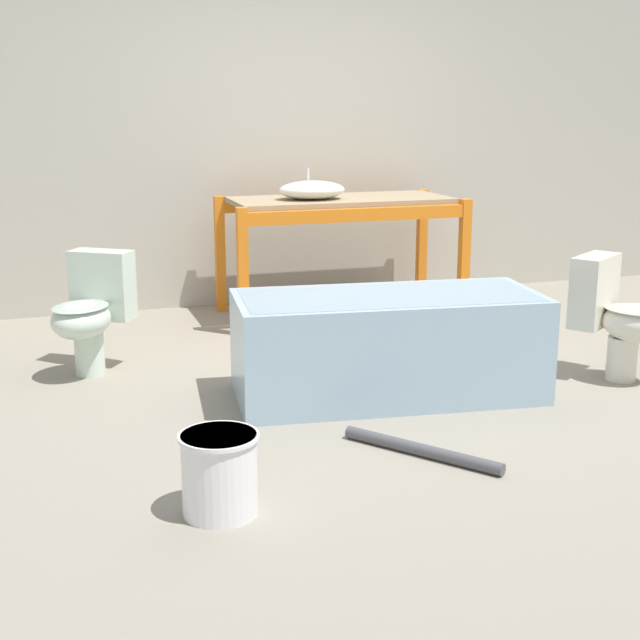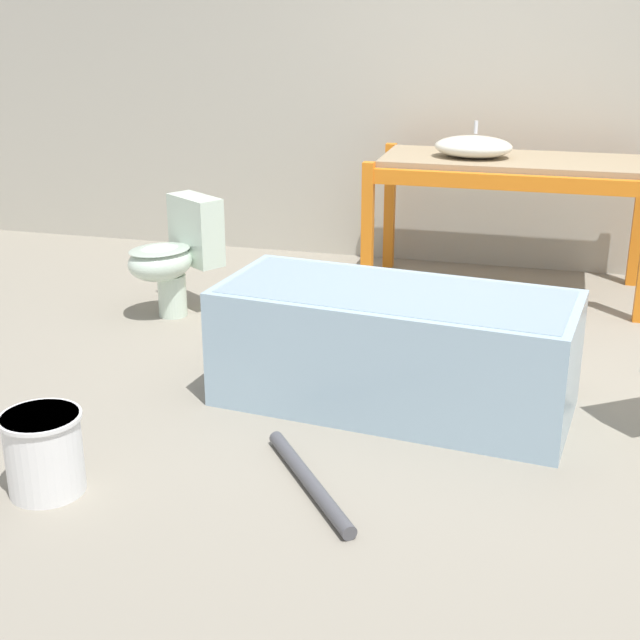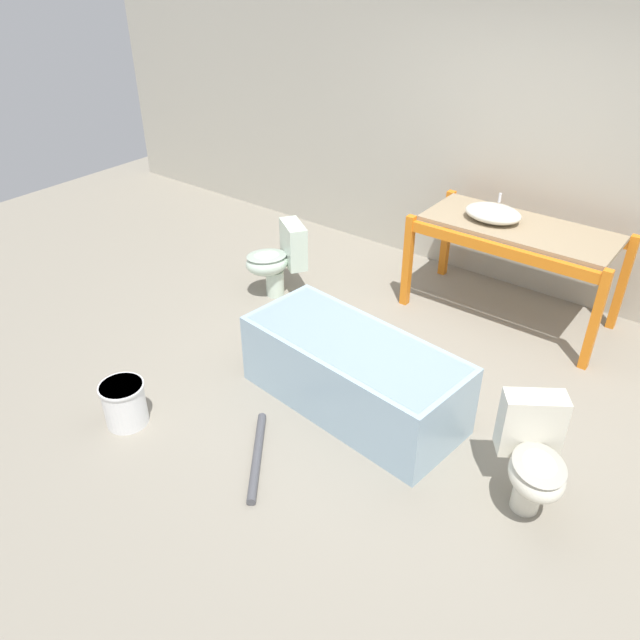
{
  "view_description": "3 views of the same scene",
  "coord_description": "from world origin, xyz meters",
  "px_view_note": "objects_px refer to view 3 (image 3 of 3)",
  "views": [
    {
      "loc": [
        -1.91,
        -4.74,
        1.57
      ],
      "look_at": [
        -0.54,
        -0.53,
        0.47
      ],
      "focal_mm": 50.0,
      "sensor_mm": 36.0,
      "label": 1
    },
    {
      "loc": [
        0.52,
        -4.25,
        1.82
      ],
      "look_at": [
        -0.44,
        -0.63,
        0.46
      ],
      "focal_mm": 50.0,
      "sensor_mm": 36.0,
      "label": 2
    },
    {
      "loc": [
        1.85,
        -3.43,
        2.99
      ],
      "look_at": [
        -0.37,
        -0.53,
        0.69
      ],
      "focal_mm": 35.0,
      "sensor_mm": 36.0,
      "label": 3
    }
  ],
  "objects_px": {
    "sink_basin": "(493,213)",
    "toilet_near": "(533,456)",
    "bathtub_main": "(353,369)",
    "toilet_far": "(278,258)",
    "bucket_white": "(124,403)"
  },
  "relations": [
    {
      "from": "sink_basin",
      "to": "bucket_white",
      "type": "relative_size",
      "value": 1.48
    },
    {
      "from": "sink_basin",
      "to": "toilet_near",
      "type": "distance_m",
      "value": 2.37
    },
    {
      "from": "sink_basin",
      "to": "toilet_near",
      "type": "height_order",
      "value": "sink_basin"
    },
    {
      "from": "sink_basin",
      "to": "toilet_near",
      "type": "xyz_separation_m",
      "value": [
        1.22,
        -1.96,
        -0.56
      ]
    },
    {
      "from": "bucket_white",
      "to": "sink_basin",
      "type": "bearing_deg",
      "value": 66.21
    },
    {
      "from": "sink_basin",
      "to": "toilet_far",
      "type": "distance_m",
      "value": 1.96
    },
    {
      "from": "toilet_far",
      "to": "bucket_white",
      "type": "distance_m",
      "value": 2.09
    },
    {
      "from": "bathtub_main",
      "to": "toilet_far",
      "type": "distance_m",
      "value": 1.76
    },
    {
      "from": "toilet_far",
      "to": "toilet_near",
      "type": "bearing_deg",
      "value": 13.74
    },
    {
      "from": "sink_basin",
      "to": "toilet_near",
      "type": "relative_size",
      "value": 0.68
    },
    {
      "from": "toilet_near",
      "to": "toilet_far",
      "type": "distance_m",
      "value": 3.04
    },
    {
      "from": "bathtub_main",
      "to": "bucket_white",
      "type": "height_order",
      "value": "bathtub_main"
    },
    {
      "from": "toilet_near",
      "to": "bucket_white",
      "type": "height_order",
      "value": "toilet_near"
    },
    {
      "from": "sink_basin",
      "to": "bathtub_main",
      "type": "xyz_separation_m",
      "value": [
        -0.15,
        -1.83,
        -0.62
      ]
    },
    {
      "from": "sink_basin",
      "to": "bathtub_main",
      "type": "relative_size",
      "value": 0.28
    }
  ]
}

